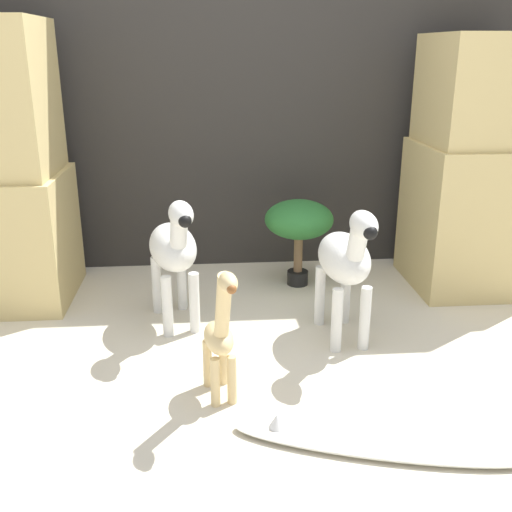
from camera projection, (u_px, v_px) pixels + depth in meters
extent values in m
plane|color=beige|center=(267.00, 406.00, 2.19)|extent=(14.00, 14.00, 0.00)
cube|color=#2D2B28|center=(239.00, 75.00, 3.33)|extent=(6.40, 0.08, 2.20)
cube|color=#D1B775|center=(12.00, 238.00, 3.05)|extent=(0.57, 0.61, 0.65)
cube|color=#D1B775|center=(468.00, 216.00, 3.21)|extent=(0.57, 0.61, 0.77)
cube|color=#D1B775|center=(483.00, 90.00, 3.00)|extent=(0.53, 0.57, 0.54)
cylinder|color=silver|center=(365.00, 318.00, 2.57)|extent=(0.05, 0.05, 0.29)
cylinder|color=silver|center=(337.00, 320.00, 2.55)|extent=(0.05, 0.05, 0.29)
cylinder|color=silver|center=(345.00, 294.00, 2.82)|extent=(0.05, 0.05, 0.29)
cylinder|color=silver|center=(320.00, 296.00, 2.80)|extent=(0.05, 0.05, 0.29)
ellipsoid|color=silver|center=(344.00, 258.00, 2.61)|extent=(0.24, 0.41, 0.21)
cylinder|color=silver|center=(358.00, 241.00, 2.41)|extent=(0.09, 0.13, 0.20)
ellipsoid|color=silver|center=(364.00, 225.00, 2.33)|extent=(0.12, 0.19, 0.11)
sphere|color=black|center=(370.00, 233.00, 2.26)|extent=(0.06, 0.06, 0.06)
cube|color=black|center=(358.00, 239.00, 2.41)|extent=(0.03, 0.08, 0.17)
cylinder|color=silver|center=(194.00, 303.00, 2.72)|extent=(0.05, 0.05, 0.29)
cylinder|color=silver|center=(167.00, 306.00, 2.69)|extent=(0.05, 0.05, 0.29)
cylinder|color=silver|center=(182.00, 282.00, 2.97)|extent=(0.05, 0.05, 0.29)
cylinder|color=silver|center=(157.00, 285.00, 2.93)|extent=(0.05, 0.05, 0.29)
ellipsoid|color=silver|center=(173.00, 247.00, 2.75)|extent=(0.30, 0.43, 0.21)
cylinder|color=silver|center=(179.00, 230.00, 2.56)|extent=(0.10, 0.14, 0.20)
ellipsoid|color=silver|center=(181.00, 214.00, 2.48)|extent=(0.14, 0.20, 0.11)
sphere|color=black|center=(185.00, 221.00, 2.41)|extent=(0.06, 0.06, 0.06)
cube|color=black|center=(179.00, 228.00, 2.56)|extent=(0.04, 0.08, 0.17)
cylinder|color=#E0C184|center=(232.00, 380.00, 2.18)|extent=(0.03, 0.03, 0.19)
cylinder|color=#E0C184|center=(215.00, 382.00, 2.17)|extent=(0.03, 0.03, 0.19)
cylinder|color=#E0C184|center=(223.00, 361.00, 2.31)|extent=(0.03, 0.03, 0.19)
cylinder|color=#E0C184|center=(208.00, 363.00, 2.30)|extent=(0.03, 0.03, 0.19)
ellipsoid|color=#E0C184|center=(219.00, 338.00, 2.19)|extent=(0.14, 0.22, 0.10)
cylinder|color=#E0C184|center=(223.00, 307.00, 2.06)|extent=(0.08, 0.14, 0.28)
ellipsoid|color=#E0C184|center=(228.00, 282.00, 1.94)|extent=(0.08, 0.12, 0.07)
sphere|color=brown|center=(232.00, 289.00, 1.90)|extent=(0.03, 0.03, 0.03)
cylinder|color=black|center=(298.00, 277.00, 3.31)|extent=(0.12, 0.12, 0.08)
cylinder|color=brown|center=(298.00, 254.00, 3.27)|extent=(0.05, 0.05, 0.20)
ellipsoid|color=#286B2D|center=(299.00, 219.00, 3.20)|extent=(0.37, 0.37, 0.20)
ellipsoid|color=silver|center=(379.00, 442.00, 1.96)|extent=(0.99, 0.44, 0.04)
cone|color=white|center=(277.00, 421.00, 2.01)|extent=(0.07, 0.07, 0.05)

